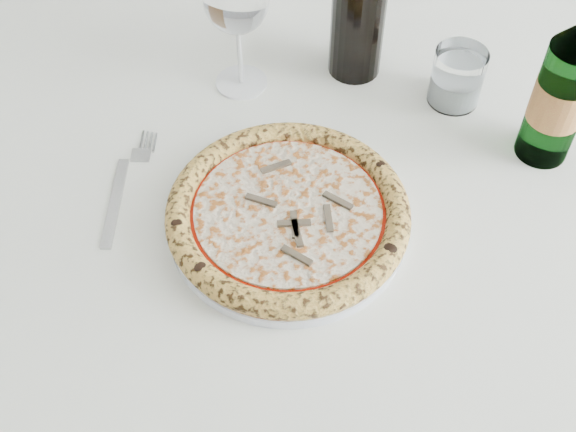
% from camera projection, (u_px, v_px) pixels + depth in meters
% --- Properties ---
extents(floor, '(5.00, 6.00, 0.02)m').
position_uv_depth(floor, '(271.00, 346.00, 1.65)').
color(floor, slate).
rests_on(floor, ground).
extents(dining_table, '(1.61, 1.04, 0.76)m').
position_uv_depth(dining_table, '(306.00, 209.00, 1.02)').
color(dining_table, olive).
rests_on(dining_table, floor).
extents(plate, '(0.29, 0.29, 0.02)m').
position_uv_depth(plate, '(288.00, 222.00, 0.89)').
color(plate, white).
rests_on(plate, dining_table).
extents(pizza, '(0.30, 0.30, 0.03)m').
position_uv_depth(pizza, '(288.00, 213.00, 0.87)').
color(pizza, tan).
rests_on(pizza, plate).
extents(fork, '(0.05, 0.21, 0.00)m').
position_uv_depth(fork, '(123.00, 187.00, 0.93)').
color(fork, '#ADADAD').
rests_on(fork, dining_table).
extents(wine_glass, '(0.09, 0.09, 0.20)m').
position_uv_depth(wine_glass, '(236.00, 0.00, 0.95)').
color(wine_glass, white).
rests_on(wine_glass, dining_table).
extents(tumbler, '(0.07, 0.07, 0.08)m').
position_uv_depth(tumbler, '(456.00, 80.00, 1.01)').
color(tumbler, white).
rests_on(tumbler, dining_table).
extents(beer_bottle, '(0.07, 0.07, 0.27)m').
position_uv_depth(beer_bottle, '(563.00, 90.00, 0.89)').
color(beer_bottle, '#366F3A').
rests_on(beer_bottle, dining_table).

